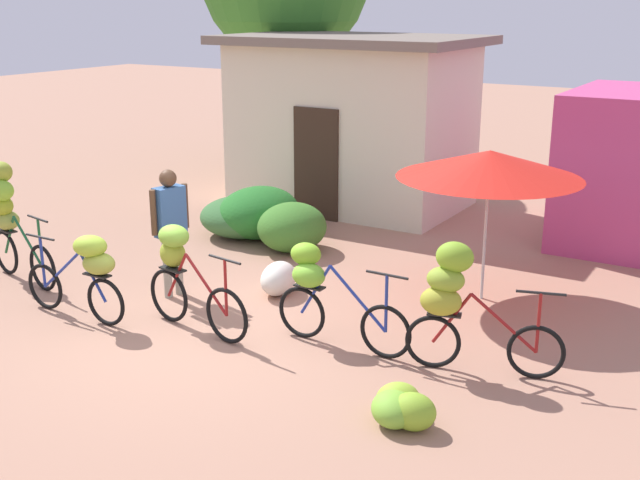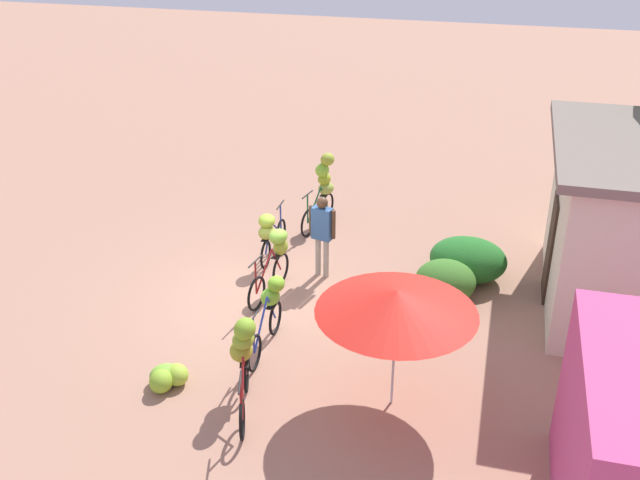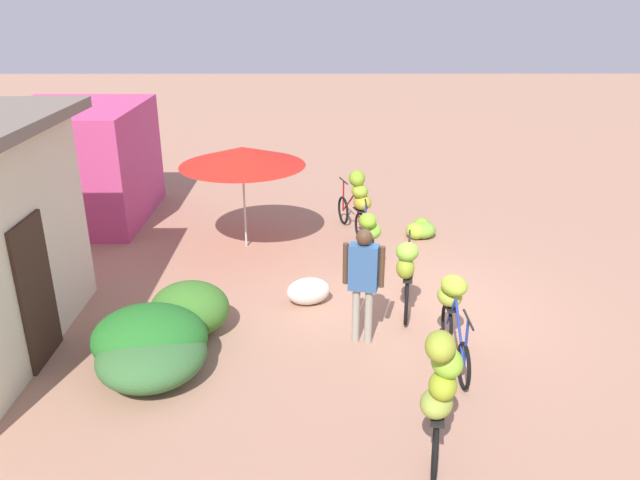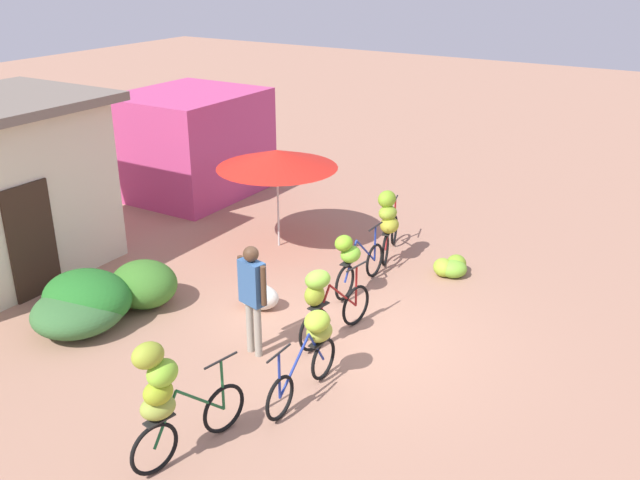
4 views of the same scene
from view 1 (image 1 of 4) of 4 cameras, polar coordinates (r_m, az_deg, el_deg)
name	(u,v)px [view 1 (image 1 of 4)]	position (r m, az deg, el deg)	size (l,w,h in m)	color
ground_plane	(195,336)	(9.60, -8.94, -6.78)	(60.00, 60.00, 0.00)	#A67760
building_low	(352,121)	(15.23, 2.31, 8.54)	(4.65, 3.09, 3.18)	beige
hedge_bush_front_left	(244,217)	(13.36, -5.49, 1.67)	(1.48, 1.40, 0.67)	#366633
hedge_bush_front_right	(259,212)	(13.25, -4.41, 1.99)	(1.27, 1.52, 0.85)	#236C25
hedge_bush_mid	(292,227)	(12.50, -2.02, 0.93)	(1.07, 1.15, 0.77)	#3B7527
market_umbrella	(490,164)	(10.34, 12.05, 5.34)	(2.37, 2.37, 1.99)	beige
bicycle_leftmost	(8,213)	(11.96, -21.43, 1.82)	(1.65, 0.51, 1.66)	black
bicycle_near_pile	(87,268)	(10.07, -16.34, -1.93)	(1.67, 0.42, 1.12)	black
bicycle_center_loaded	(183,268)	(9.64, -9.78, -2.02)	(1.68, 0.44, 1.25)	black
bicycle_by_shop	(322,287)	(9.06, 0.12, -3.40)	(1.72, 0.41, 1.15)	black
bicycle_rightmost	(456,296)	(8.45, 9.73, -3.97)	(1.62, 0.67, 1.42)	black
banana_pile_on_ground	(401,407)	(7.63, 5.83, -11.81)	(0.75, 0.78, 0.35)	#77B435
produce_sack	(278,278)	(10.72, -3.00, -2.76)	(0.70, 0.44, 0.44)	silver
person_vendor	(170,219)	(10.57, -10.68, 1.46)	(0.29, 0.57, 1.72)	gray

